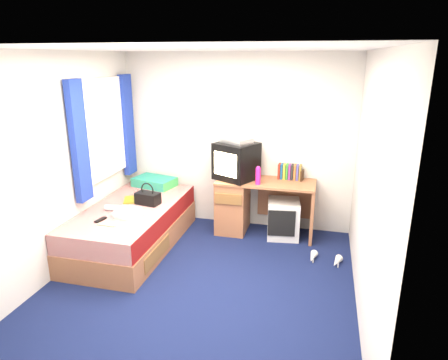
% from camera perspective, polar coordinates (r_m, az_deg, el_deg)
% --- Properties ---
extents(ground, '(3.40, 3.40, 0.00)m').
position_cam_1_polar(ground, '(4.45, -3.27, -14.38)').
color(ground, '#0C1438').
rests_on(ground, ground).
extents(room_shell, '(3.40, 3.40, 3.40)m').
position_cam_1_polar(room_shell, '(3.89, -3.64, 4.12)').
color(room_shell, white).
rests_on(room_shell, ground).
extents(bed, '(1.01, 2.00, 0.54)m').
position_cam_1_polar(bed, '(5.23, -12.88, -6.49)').
color(bed, '#A86A46').
rests_on(bed, ground).
extents(pillow, '(0.64, 0.49, 0.13)m').
position_cam_1_polar(pillow, '(5.83, -9.89, -0.28)').
color(pillow, '#1976A7').
rests_on(pillow, bed).
extents(desk, '(1.30, 0.55, 0.75)m').
position_cam_1_polar(desk, '(5.49, 3.08, -3.33)').
color(desk, '#A86A46').
rests_on(desk, ground).
extents(storage_cube, '(0.46, 0.46, 0.51)m').
position_cam_1_polar(storage_cube, '(5.42, 8.45, -5.49)').
color(storage_cube, silver).
rests_on(storage_cube, ground).
extents(crt_tv, '(0.64, 0.63, 0.49)m').
position_cam_1_polar(crt_tv, '(5.34, 1.75, 2.73)').
color(crt_tv, black).
rests_on(crt_tv, desk).
extents(vcr, '(0.46, 0.42, 0.07)m').
position_cam_1_polar(vcr, '(5.28, 1.81, 5.69)').
color(vcr, silver).
rests_on(vcr, crt_tv).
extents(book_row, '(0.31, 0.13, 0.20)m').
position_cam_1_polar(book_row, '(5.43, 9.35, 1.17)').
color(book_row, maroon).
rests_on(book_row, desk).
extents(picture_frame, '(0.05, 0.12, 0.14)m').
position_cam_1_polar(picture_frame, '(5.40, 11.09, 0.64)').
color(picture_frame, '#311E10').
rests_on(picture_frame, desk).
extents(pink_water_bottle, '(0.08, 0.08, 0.21)m').
position_cam_1_polar(pink_water_bottle, '(5.15, 4.89, 0.53)').
color(pink_water_bottle, '#F0218C').
rests_on(pink_water_bottle, desk).
extents(aerosol_can, '(0.05, 0.05, 0.17)m').
position_cam_1_polar(aerosol_can, '(5.37, 4.48, 1.01)').
color(aerosol_can, silver).
rests_on(aerosol_can, desk).
extents(handbag, '(0.32, 0.22, 0.28)m').
position_cam_1_polar(handbag, '(5.14, -10.83, -2.52)').
color(handbag, black).
rests_on(handbag, bed).
extents(towel, '(0.29, 0.26, 0.09)m').
position_cam_1_polar(towel, '(4.80, -13.51, -4.64)').
color(towel, silver).
rests_on(towel, bed).
extents(magazine, '(0.30, 0.34, 0.01)m').
position_cam_1_polar(magazine, '(5.34, -12.96, -2.75)').
color(magazine, yellow).
rests_on(magazine, bed).
extents(water_bottle, '(0.21, 0.10, 0.07)m').
position_cam_1_polar(water_bottle, '(5.03, -15.50, -3.86)').
color(water_bottle, silver).
rests_on(water_bottle, bed).
extents(colour_swatch_fan, '(0.22, 0.06, 0.01)m').
position_cam_1_polar(colour_swatch_fan, '(4.64, -16.37, -6.16)').
color(colour_swatch_fan, yellow).
rests_on(colour_swatch_fan, bed).
extents(remote_control, '(0.08, 0.17, 0.02)m').
position_cam_1_polar(remote_control, '(4.79, -17.21, -5.44)').
color(remote_control, black).
rests_on(remote_control, bed).
extents(window_assembly, '(0.11, 1.42, 1.40)m').
position_cam_1_polar(window_assembly, '(5.34, -16.69, 6.66)').
color(window_assembly, silver).
rests_on(window_assembly, room_shell).
extents(white_heels, '(0.41, 0.28, 0.09)m').
position_cam_1_polar(white_heels, '(4.94, 14.15, -10.96)').
color(white_heels, silver).
rests_on(white_heels, ground).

